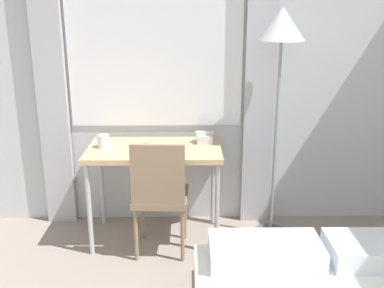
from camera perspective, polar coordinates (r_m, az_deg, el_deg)
The scene contains 7 objects.
wall_back_with_window at distance 3.69m, azimuth 1.64°, elevation 10.10°, with size 4.81×0.13×2.70m.
desk at distance 3.48m, azimuth -4.79°, elevation -1.56°, with size 1.02×0.59×0.76m.
desk_chair at distance 3.30m, azimuth -4.12°, elevation -6.01°, with size 0.42×0.42×0.90m.
standing_lamp at distance 3.40m, azimuth 11.24°, elevation 12.42°, with size 0.34×0.34×1.80m.
telephone at distance 3.56m, azimuth 1.60°, elevation 0.79°, with size 0.14×0.13×0.09m.
book at distance 3.38m, azimuth -4.50°, elevation -0.60°, with size 0.30×0.22×0.02m.
mug at distance 3.50m, azimuth -11.18°, elevation 0.34°, with size 0.09×0.09×0.10m.
Camera 1 is at (-0.21, -0.32, 1.80)m, focal length 42.00 mm.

